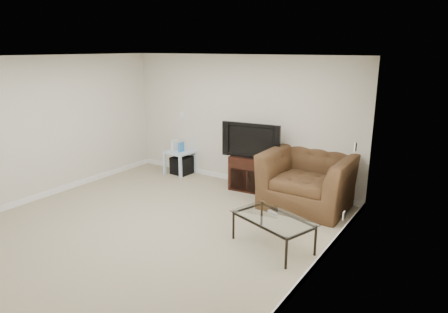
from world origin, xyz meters
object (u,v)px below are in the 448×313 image
Objects in this scene: tv_stand at (253,173)px; subwoofer at (182,165)px; recliner at (309,171)px; coffee_table at (273,232)px; side_table at (180,162)px; television at (253,139)px.

tv_stand reaches higher than subwoofer.
subwoofer is at bearing 174.78° from recliner.
recliner reaches higher than subwoofer.
recliner is 1.69m from coffee_table.
subwoofer is at bearing 173.89° from tv_stand.
tv_stand is at bearing 168.68° from recliner.
subwoofer is 2.98m from recliner.
tv_stand is 1.25m from recliner.
recliner is at bearing -4.82° from subwoofer.
side_table is 3.01m from recliner.
side_table is at bearing 174.49° from tv_stand.
recliner is (2.97, -0.23, 0.38)m from side_table.
subwoofer is (-1.75, 0.02, -0.15)m from tv_stand.
side_table is at bearing 149.32° from coffee_table.
recliner is at bearing -4.42° from side_table.
coffee_table is (0.16, -1.63, -0.41)m from recliner.
subwoofer is (0.03, 0.02, -0.07)m from side_table.
television is 0.73× the size of recliner.
tv_stand is 1.51× the size of side_table.
tv_stand is at bearing 126.03° from coffee_table.
coffee_table is (3.13, -1.86, -0.04)m from side_table.
television reaches higher than coffee_table.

